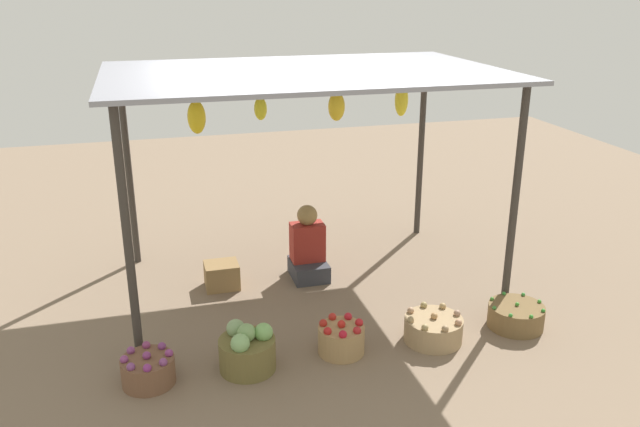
# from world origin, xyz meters

# --- Properties ---
(ground_plane) EXTENTS (14.00, 14.00, 0.00)m
(ground_plane) POSITION_xyz_m (0.00, 0.00, 0.00)
(ground_plane) COLOR #7C6853
(market_stall_structure) EXTENTS (3.63, 2.36, 2.16)m
(market_stall_structure) POSITION_xyz_m (-0.00, 0.00, 2.01)
(market_stall_structure) COLOR #38332D
(market_stall_structure) RESTS_ON ground
(vendor_person) EXTENTS (0.36, 0.44, 0.78)m
(vendor_person) POSITION_xyz_m (0.06, 0.17, 0.30)
(vendor_person) COLOR #35373F
(vendor_person) RESTS_ON ground
(basket_purple_onions) EXTENTS (0.41, 0.41, 0.27)m
(basket_purple_onions) POSITION_xyz_m (-1.60, -1.37, 0.12)
(basket_purple_onions) COLOR brown
(basket_purple_onions) RESTS_ON ground
(basket_cabbages) EXTENTS (0.45, 0.45, 0.40)m
(basket_cabbages) POSITION_xyz_m (-0.83, -1.38, 0.17)
(basket_cabbages) COLOR brown
(basket_cabbages) RESTS_ON ground
(basket_red_apples) EXTENTS (0.39, 0.39, 0.30)m
(basket_red_apples) POSITION_xyz_m (-0.04, -1.34, 0.13)
(basket_red_apples) COLOR #A68455
(basket_red_apples) RESTS_ON ground
(basket_potatoes) EXTENTS (0.50, 0.50, 0.27)m
(basket_potatoes) POSITION_xyz_m (0.78, -1.37, 0.11)
(basket_potatoes) COLOR #A1855E
(basket_potatoes) RESTS_ON ground
(basket_green_chilies) EXTENTS (0.50, 0.50, 0.24)m
(basket_green_chilies) POSITION_xyz_m (1.60, -1.34, 0.10)
(basket_green_chilies) COLOR brown
(basket_green_chilies) RESTS_ON ground
(wooden_crate_near_vendor) EXTENTS (0.34, 0.29, 0.26)m
(wooden_crate_near_vendor) POSITION_xyz_m (-0.84, 0.15, 0.13)
(wooden_crate_near_vendor) COLOR olive
(wooden_crate_near_vendor) RESTS_ON ground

